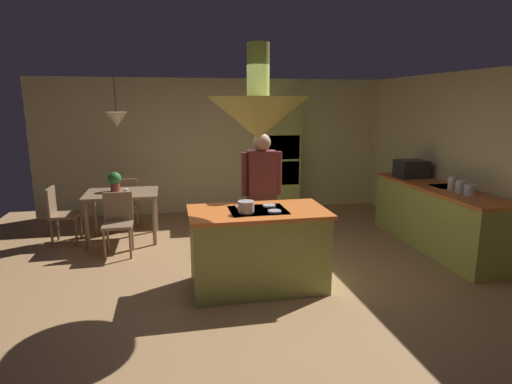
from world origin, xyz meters
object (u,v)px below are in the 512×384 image
Objects in this scene: kitchen_island at (258,248)px; microwave_on_counter at (411,169)px; dining_table at (122,199)px; chair_at_corner at (59,211)px; canister_sugar at (461,186)px; chair_facing_island at (118,219)px; canister_tea at (452,183)px; oven_tower at (280,160)px; potted_plant_on_table at (115,180)px; chair_by_back_wall at (127,199)px; cooking_pot_on_cooktop at (246,207)px; canister_flour at (470,190)px; person_at_island at (262,190)px; cup_on_table at (126,192)px.

kitchen_island is 3.29m from microwave_on_counter.
dining_table is 1.24× the size of chair_at_corner.
canister_sugar reaches higher than kitchen_island.
chair_facing_island is 5.01× the size of canister_sugar.
dining_table is at bearing 160.95° from canister_tea.
oven_tower reaches higher than dining_table.
potted_plant_on_table is 4.93m from canister_tea.
chair_by_back_wall is at bearing -169.62° from oven_tower.
canister_tea is 3.07m from cooking_pot_on_cooktop.
canister_tea reaches higher than canister_flour.
potted_plant_on_table reaches higher than chair_at_corner.
oven_tower is at bearing 119.54° from canister_flour.
canister_flour is 0.87× the size of canister_sugar.
chair_facing_island and chair_by_back_wall have the same top height.
canister_sugar is at bearing -7.57° from person_at_island.
kitchen_island is at bearing -108.74° from oven_tower.
oven_tower reaches higher than canister_flour.
chair_facing_island is at bearing -124.48° from chair_at_corner.
cup_on_table is 0.50× the size of cooking_pot_on_cooktop.
chair_at_corner is at bearing -180.00° from dining_table.
chair_by_back_wall is at bearing 118.30° from cooking_pot_on_cooktop.
dining_table is 4.88m from canister_sugar.
kitchen_island is 10.34× the size of canister_flour.
canister_flour is 0.84× the size of cooking_pot_on_cooktop.
cup_on_table is (-1.81, 1.19, -0.19)m from person_at_island.
cooking_pot_on_cooktop is (2.46, -2.23, 0.50)m from chair_at_corner.
canister_tea is (4.64, -1.66, 0.09)m from potted_plant_on_table.
canister_tea is at bearing 90.00° from canister_sugar.
person_at_island is at bearing -36.81° from potted_plant_on_table.
canister_sugar reaches higher than dining_table.
kitchen_island is 3.40× the size of microwave_on_counter.
canister_flour is at bearing -23.58° from potted_plant_on_table.
canister_tea is at bearing -11.67° from chair_facing_island.
oven_tower is 6.89× the size of potted_plant_on_table.
oven_tower is 3.04m from cup_on_table.
chair_facing_island is at bearing 139.15° from kitchen_island.
cooking_pot_on_cooktop reaches higher than cup_on_table.
microwave_on_counter is 2.56× the size of cooking_pot_on_cooktop.
chair_by_back_wall and chair_at_corner have the same top height.
cup_on_table is 4.66m from canister_tea.
microwave_on_counter is (1.74, -1.69, 0.03)m from oven_tower.
kitchen_island is at bearing 39.09° from cooking_pot_on_cooktop.
oven_tower reaches higher than person_at_island.
microwave_on_counter is (0.00, 1.38, 0.06)m from canister_flour.
cooking_pot_on_cooktop is (-3.00, -0.66, -0.01)m from canister_tea.
canister_flour reaches higher than chair_at_corner.
potted_plant_on_table is at bearing 156.42° from canister_flour.
person_at_island is 9.61× the size of cooking_pot_on_cooktop.
kitchen_island is at bearing -49.59° from cup_on_table.
oven_tower is 3.37m from canister_sugar.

